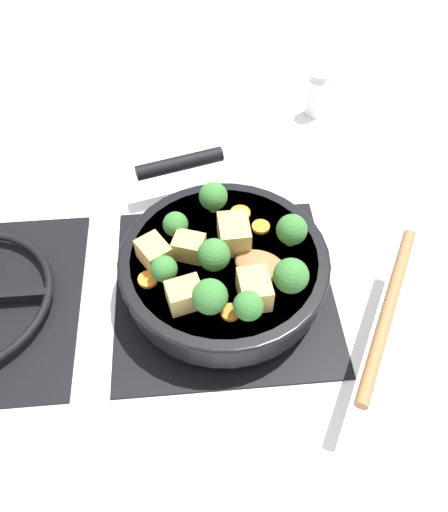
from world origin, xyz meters
TOP-DOWN VIEW (x-y plane):
  - ground_plane at (0.00, 0.00)m, footprint 2.40×2.40m
  - front_burner_grate at (0.00, 0.00)m, footprint 0.31×0.31m
  - skillet_pan at (0.00, 0.00)m, footprint 0.37×0.28m
  - wooden_spoon at (-0.07, -0.13)m, footprint 0.24×0.26m
  - tofu_cube_center_large at (-0.00, 0.09)m, footprint 0.05×0.05m
  - tofu_cube_near_handle at (0.02, -0.01)m, footprint 0.05×0.04m
  - tofu_cube_east_chunk at (-0.07, 0.05)m, footprint 0.04×0.05m
  - tofu_cube_west_chunk at (0.01, 0.05)m, footprint 0.04×0.05m
  - tofu_cube_back_piece at (-0.07, -0.03)m, footprint 0.05×0.04m
  - broccoli_floret_near_spoon at (0.04, 0.06)m, footprint 0.03×0.03m
  - broccoli_floret_center_top at (0.01, -0.09)m, footprint 0.04×0.04m
  - broccoli_floret_east_rim at (0.09, 0.01)m, footprint 0.04×0.04m
  - broccoli_floret_west_rim at (-0.08, 0.02)m, footprint 0.04×0.04m
  - broccoli_floret_north_edge at (-0.02, 0.01)m, footprint 0.04×0.04m
  - broccoli_floret_south_cluster at (-0.06, -0.08)m, footprint 0.04×0.04m
  - broccoli_floret_mid_floret at (-0.10, -0.02)m, footprint 0.04×0.04m
  - broccoli_floret_small_inner at (-0.03, 0.08)m, footprint 0.03×0.03m
  - carrot_slice_orange_thin at (-0.03, 0.10)m, footprint 0.03×0.03m
  - carrot_slice_near_center at (0.07, -0.03)m, footprint 0.03×0.03m
  - carrot_slice_edge_slice at (-0.09, 0.00)m, footprint 0.02×0.02m
  - carrot_slice_under_broccoli at (0.04, -0.06)m, footprint 0.02×0.02m
  - salt_shaker at (0.40, -0.21)m, footprint 0.04×0.04m

SIDE VIEW (x-z plane):
  - ground_plane at x=0.00m, z-range 0.00..0.00m
  - front_burner_grate at x=0.00m, z-range 0.00..0.03m
  - salt_shaker at x=0.40m, z-range 0.00..0.09m
  - skillet_pan at x=0.00m, z-range 0.03..0.08m
  - carrot_slice_orange_thin at x=-0.03m, z-range 0.08..0.08m
  - carrot_slice_near_center at x=0.07m, z-range 0.08..0.08m
  - carrot_slice_edge_slice at x=-0.09m, z-range 0.08..0.08m
  - carrot_slice_under_broccoli at x=0.04m, z-range 0.08..0.08m
  - wooden_spoon at x=-0.07m, z-range 0.08..0.09m
  - tofu_cube_west_chunk at x=0.01m, z-range 0.08..0.11m
  - tofu_cube_center_large at x=0.00m, z-range 0.08..0.11m
  - tofu_cube_east_chunk at x=-0.07m, z-range 0.08..0.11m
  - tofu_cube_back_piece at x=-0.07m, z-range 0.08..0.11m
  - tofu_cube_near_handle at x=0.02m, z-range 0.08..0.12m
  - broccoli_floret_small_inner at x=-0.03m, z-range 0.08..0.12m
  - broccoli_floret_near_spoon at x=0.04m, z-range 0.08..0.12m
  - broccoli_floret_mid_floret at x=-0.10m, z-range 0.08..0.12m
  - broccoli_floret_east_rim at x=0.09m, z-range 0.08..0.13m
  - broccoli_floret_center_top at x=0.01m, z-range 0.08..0.13m
  - broccoli_floret_north_edge at x=-0.02m, z-range 0.08..0.13m
  - broccoli_floret_west_rim at x=-0.08m, z-range 0.08..0.13m
  - broccoli_floret_south_cluster at x=-0.06m, z-range 0.08..0.13m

